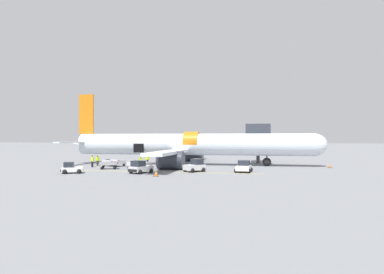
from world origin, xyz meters
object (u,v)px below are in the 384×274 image
Objects in this scene: baggage_tug_rear at (72,168)px; ground_crew_supervisor at (147,159)px; baggage_tug_spare at (195,166)px; ground_crew_loader_b at (98,160)px; baggage_tug_mid at (244,167)px; ground_crew_driver at (141,161)px; baggage_cart_queued at (140,165)px; baggage_cart_empty at (110,165)px; baggage_tug_lead at (140,168)px; baggage_cart_loading at (114,163)px; airplane at (188,145)px; ground_crew_loader_a at (92,161)px.

baggage_tug_rear is 1.63× the size of ground_crew_supervisor.
ground_crew_loader_b is at bearing 159.02° from baggage_tug_spare.
baggage_tug_rear is at bearing -165.19° from baggage_tug_mid.
ground_crew_driver is at bearing 146.48° from baggage_tug_spare.
baggage_cart_empty is at bearing -170.95° from baggage_cart_queued.
baggage_tug_lead is 11.68m from baggage_cart_loading.
ground_crew_driver is (4.12, 0.37, 0.31)m from baggage_cart_loading.
baggage_tug_lead is (-3.14, -13.84, -2.44)m from airplane.
ground_crew_loader_a reaches higher than baggage_cart_empty.
baggage_tug_mid is (12.25, 3.82, -0.03)m from baggage_tug_lead.
baggage_cart_empty is 1.88× the size of ground_crew_supervisor.
baggage_cart_queued is 4.30m from ground_crew_driver.
airplane is 12.60× the size of baggage_tug_lead.
baggage_tug_spare is at bearing -74.14° from airplane.
ground_crew_loader_b is at bearing 98.23° from ground_crew_loader_a.
ground_crew_loader_b reaches higher than baggage_tug_mid.
airplane reaches higher than baggage_tug_rear.
baggage_tug_rear is at bearing -108.42° from baggage_cart_empty.
airplane reaches higher than ground_crew_loader_b.
baggage_cart_queued is 4.21m from baggage_cart_empty.
ground_crew_loader_b is (-22.52, 5.63, 0.21)m from baggage_tug_mid.
ground_crew_driver is (-3.28, 9.40, 0.14)m from baggage_tug_lead.
ground_crew_loader_a is 1.15× the size of ground_crew_driver.
baggage_cart_queued is 8.19m from ground_crew_loader_a.
ground_crew_driver reaches higher than baggage_cart_empty.
baggage_cart_empty is (-18.36, 0.85, -0.14)m from baggage_tug_mid.
baggage_cart_empty is at bearing -48.94° from ground_crew_loader_b.
ground_crew_supervisor reaches higher than baggage_cart_queued.
ground_crew_loader_a is at bearing -160.91° from ground_crew_driver.
ground_crew_loader_a is (-3.83, 2.44, 0.44)m from baggage_cart_empty.
ground_crew_loader_b is at bearing 137.38° from baggage_tug_lead.
baggage_tug_lead is 1.07× the size of baggage_tug_mid.
baggage_cart_queued is (-1.95, 5.33, -0.17)m from baggage_tug_lead.
baggage_tug_lead is 0.79× the size of baggage_cart_queued.
airplane is 13.44× the size of baggage_tug_mid.
ground_crew_loader_a is (-7.98, 1.77, 0.44)m from baggage_cart_queued.
ground_crew_supervisor is at bearing 16.60° from ground_crew_loader_b.
baggage_tug_lead is 12.84m from baggage_tug_mid.
baggage_tug_mid is 1.05× the size of baggage_tug_spare.
baggage_tug_spare is at bearing -173.61° from baggage_tug_mid.
baggage_tug_lead is at bearing -75.77° from ground_crew_supervisor.
baggage_cart_loading is 4.55m from baggage_cart_empty.
baggage_cart_queued is at bearing -120.87° from airplane.
ground_crew_loader_b is at bearing 153.66° from baggage_cart_queued.
ground_crew_supervisor is (4.45, 2.60, 0.44)m from baggage_cart_loading.
baggage_tug_mid is 1.72× the size of ground_crew_loader_a.
baggage_tug_lead is 1.12× the size of baggage_tug_rear.
ground_crew_supervisor reaches higher than baggage_tug_spare.
airplane is 14.09× the size of baggage_tug_rear.
baggage_cart_queued is 9.29m from ground_crew_loader_b.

